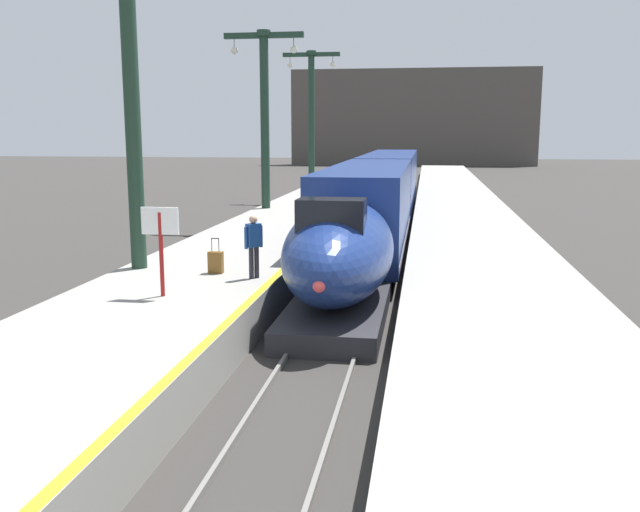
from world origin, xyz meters
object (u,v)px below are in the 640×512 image
highspeed_train_main (379,196)px  departure_info_board (160,233)px  station_column_far (265,102)px  passenger_near_edge (254,242)px  rolling_suitcase (216,262)px  station_column_distant (311,106)px  station_column_mid (131,73)px

highspeed_train_main → departure_info_board: 18.01m
station_column_far → passenger_near_edge: 17.88m
rolling_suitcase → station_column_distant: bearing=94.5°
station_column_mid → passenger_near_edge: size_ratio=5.33×
highspeed_train_main → passenger_near_edge: (-2.29, -15.25, 0.12)m
passenger_near_edge → departure_info_board: bearing=-125.6°
station_column_far → rolling_suitcase: (2.40, -16.46, -5.00)m
highspeed_train_main → rolling_suitcase: (-3.50, -14.75, -0.57)m
station_column_far → station_column_distant: 14.38m
highspeed_train_main → station_column_mid: size_ratio=4.28×
station_column_distant → passenger_near_edge: (3.61, -31.34, -4.64)m
station_column_distant → departure_info_board: (1.96, -33.65, -4.12)m
highspeed_train_main → departure_info_board: (-3.94, -17.56, 0.63)m
station_column_far → station_column_distant: station_column_distant is taller
highspeed_train_main → station_column_distant: size_ratio=4.11×
highspeed_train_main → station_column_far: station_column_far is taller
station_column_mid → highspeed_train_main: bearing=67.6°
highspeed_train_main → rolling_suitcase: highspeed_train_main is taller
station_column_mid → passenger_near_edge: (3.61, -0.92, -4.44)m
station_column_distant → departure_info_board: size_ratio=4.42×
station_column_mid → station_column_distant: bearing=90.0°
station_column_distant → passenger_near_edge: 31.89m
station_column_mid → departure_info_board: station_column_mid is taller
station_column_mid → station_column_distant: size_ratio=0.96×
highspeed_train_main → station_column_mid: bearing=-112.4°
departure_info_board → rolling_suitcase: bearing=81.1°
station_column_mid → station_column_far: bearing=90.0°
passenger_near_edge → departure_info_board: departure_info_board is taller
highspeed_train_main → rolling_suitcase: size_ratio=39.28×
highspeed_train_main → station_column_mid: (-5.90, -14.33, 4.56)m
departure_info_board → highspeed_train_main: bearing=77.4°
rolling_suitcase → departure_info_board: 3.09m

